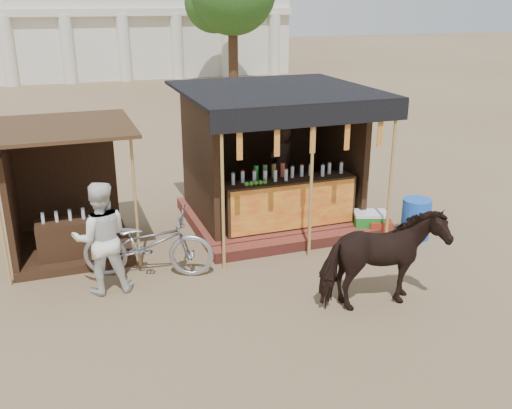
{
  "coord_description": "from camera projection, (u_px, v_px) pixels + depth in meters",
  "views": [
    {
      "loc": [
        -3.06,
        -6.99,
        4.4
      ],
      "look_at": [
        0.0,
        1.6,
        1.1
      ],
      "focal_mm": 40.0,
      "sensor_mm": 36.0,
      "label": 1
    }
  ],
  "objects": [
    {
      "name": "cow",
      "position": [
        382.0,
        261.0,
        8.38
      ],
      "size": [
        1.85,
        0.88,
        1.54
      ],
      "primitive_type": "imported",
      "rotation": [
        0.0,
        0.0,
        1.54
      ],
      "color": "black",
      "rests_on": "ground"
    },
    {
      "name": "bystander",
      "position": [
        101.0,
        238.0,
        8.82
      ],
      "size": [
        0.92,
        0.73,
        1.82
      ],
      "primitive_type": "imported",
      "rotation": [
        0.0,
        0.0,
        3.09
      ],
      "color": "silver",
      "rests_on": "ground"
    },
    {
      "name": "cooler",
      "position": [
        370.0,
        223.0,
        11.25
      ],
      "size": [
        0.75,
        0.63,
        0.46
      ],
      "color": "#1B7C22",
      "rests_on": "ground"
    },
    {
      "name": "red_crate",
      "position": [
        379.0,
        227.0,
        11.21
      ],
      "size": [
        0.56,
        0.57,
        0.32
      ],
      "primitive_type": "cube",
      "rotation": [
        0.0,
        0.0,
        -0.36
      ],
      "color": "maroon",
      "rests_on": "ground"
    },
    {
      "name": "blue_barrel",
      "position": [
        416.0,
        219.0,
        11.02
      ],
      "size": [
        0.62,
        0.62,
        0.78
      ],
      "primitive_type": "cylinder",
      "rotation": [
        0.0,
        0.0,
        0.15
      ],
      "color": "blue",
      "rests_on": "ground"
    },
    {
      "name": "secondary_stall",
      "position": [
        60.0,
        208.0,
        10.24
      ],
      "size": [
        2.4,
        2.4,
        2.38
      ],
      "color": "#332112",
      "rests_on": "ground"
    },
    {
      "name": "main_stall",
      "position": [
        274.0,
        174.0,
        11.6
      ],
      "size": [
        3.6,
        3.61,
        2.78
      ],
      "color": "brown",
      "rests_on": "ground"
    },
    {
      "name": "background_building",
      "position": [
        61.0,
        6.0,
        33.2
      ],
      "size": [
        26.0,
        7.45,
        8.18
      ],
      "color": "silver",
      "rests_on": "ground"
    },
    {
      "name": "ground",
      "position": [
        291.0,
        306.0,
        8.66
      ],
      "size": [
        120.0,
        120.0,
        0.0
      ],
      "primitive_type": "plane",
      "color": "#846B4C",
      "rests_on": "ground"
    },
    {
      "name": "motorbike",
      "position": [
        148.0,
        244.0,
        9.45
      ],
      "size": [
        2.31,
        1.47,
        1.15
      ],
      "primitive_type": "imported",
      "rotation": [
        0.0,
        0.0,
        1.22
      ],
      "color": "#A1A0A9",
      "rests_on": "ground"
    }
  ]
}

